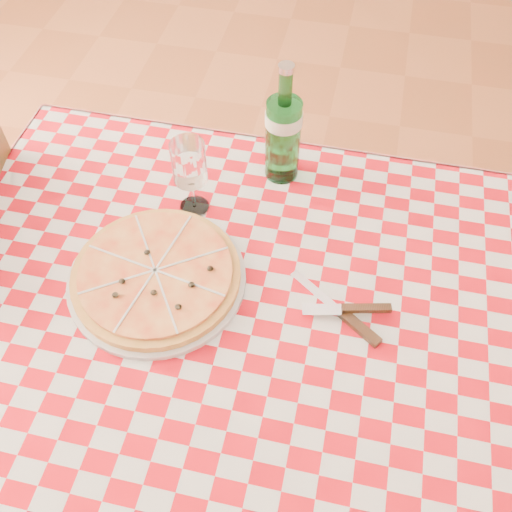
% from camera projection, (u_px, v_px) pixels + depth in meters
% --- Properties ---
extents(dining_table, '(1.20, 0.80, 0.75)m').
position_uv_depth(dining_table, '(259.00, 328.00, 1.14)').
color(dining_table, brown).
rests_on(dining_table, ground).
extents(tablecloth, '(1.30, 0.90, 0.01)m').
position_uv_depth(tablecloth, '(260.00, 303.00, 1.07)').
color(tablecloth, '#B50B16').
rests_on(tablecloth, dining_table).
extents(pizza_plate, '(0.40, 0.40, 0.04)m').
position_uv_depth(pizza_plate, '(156.00, 274.00, 1.08)').
color(pizza_plate, '#BF803F').
rests_on(pizza_plate, tablecloth).
extents(water_bottle, '(0.08, 0.08, 0.28)m').
position_uv_depth(water_bottle, '(284.00, 124.00, 1.16)').
color(water_bottle, '#1B6C26').
rests_on(water_bottle, tablecloth).
extents(wine_glass, '(0.07, 0.07, 0.18)m').
position_uv_depth(wine_glass, '(191.00, 178.00, 1.14)').
color(wine_glass, silver).
rests_on(wine_glass, tablecloth).
extents(cutlery, '(0.25, 0.22, 0.02)m').
position_uv_depth(cutlery, '(341.00, 310.00, 1.04)').
color(cutlery, silver).
rests_on(cutlery, tablecloth).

